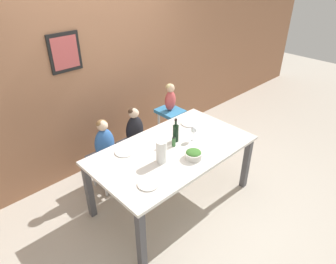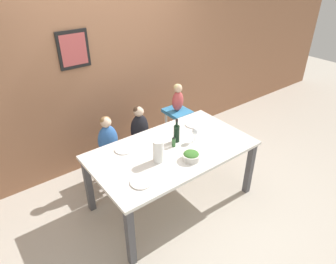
{
  "view_description": "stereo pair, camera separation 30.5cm",
  "coord_description": "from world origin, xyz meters",
  "px_view_note": "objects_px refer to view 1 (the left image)",
  "views": [
    {
      "loc": [
        -1.95,
        -1.97,
        2.63
      ],
      "look_at": [
        0.0,
        0.08,
        0.94
      ],
      "focal_mm": 32.0,
      "sensor_mm": 36.0,
      "label": 1
    },
    {
      "loc": [
        -1.72,
        -2.17,
        2.63
      ],
      "look_at": [
        0.0,
        0.08,
        0.94
      ],
      "focal_mm": 32.0,
      "sensor_mm": 36.0,
      "label": 2
    }
  ],
  "objects_px": {
    "person_child_center": "(135,127)",
    "paper_towel_roll": "(161,152)",
    "person_child_left": "(104,141)",
    "wine_bottle": "(176,132)",
    "chair_right_highchair": "(170,120)",
    "dinner_plate_back_left": "(125,152)",
    "chair_far_left": "(107,162)",
    "dinner_plate_back_right": "(189,123)",
    "chair_far_center": "(136,148)",
    "wine_glass_near": "(194,130)",
    "dinner_plate_front_left": "(148,184)",
    "person_baby_right": "(170,97)",
    "salad_bowl_large": "(194,154)"
  },
  "relations": [
    {
      "from": "person_child_left",
      "to": "salad_bowl_large",
      "type": "xyz_separation_m",
      "value": [
        0.45,
        -1.03,
        0.11
      ]
    },
    {
      "from": "wine_glass_near",
      "to": "salad_bowl_large",
      "type": "bearing_deg",
      "value": -138.0
    },
    {
      "from": "dinner_plate_front_left",
      "to": "dinner_plate_back_left",
      "type": "bearing_deg",
      "value": 75.21
    },
    {
      "from": "wine_bottle",
      "to": "dinner_plate_back_right",
      "type": "relative_size",
      "value": 1.37
    },
    {
      "from": "person_baby_right",
      "to": "person_child_center",
      "type": "bearing_deg",
      "value": -179.97
    },
    {
      "from": "wine_glass_near",
      "to": "chair_far_center",
      "type": "bearing_deg",
      "value": 107.83
    },
    {
      "from": "person_baby_right",
      "to": "dinner_plate_front_left",
      "type": "relative_size",
      "value": 1.86
    },
    {
      "from": "person_child_center",
      "to": "paper_towel_roll",
      "type": "xyz_separation_m",
      "value": [
        -0.3,
        -0.85,
        0.18
      ]
    },
    {
      "from": "paper_towel_roll",
      "to": "dinner_plate_back_right",
      "type": "relative_size",
      "value": 1.17
    },
    {
      "from": "paper_towel_roll",
      "to": "wine_glass_near",
      "type": "distance_m",
      "value": 0.56
    },
    {
      "from": "salad_bowl_large",
      "to": "dinner_plate_back_right",
      "type": "distance_m",
      "value": 0.75
    },
    {
      "from": "chair_far_left",
      "to": "paper_towel_roll",
      "type": "relative_size",
      "value": 1.8
    },
    {
      "from": "chair_right_highchair",
      "to": "dinner_plate_back_left",
      "type": "xyz_separation_m",
      "value": [
        -1.12,
        -0.45,
        0.2
      ]
    },
    {
      "from": "person_baby_right",
      "to": "wine_bottle",
      "type": "relative_size",
      "value": 1.36
    },
    {
      "from": "chair_far_left",
      "to": "dinner_plate_back_right",
      "type": "xyz_separation_m",
      "value": [
        0.96,
        -0.49,
        0.39
      ]
    },
    {
      "from": "person_baby_right",
      "to": "wine_glass_near",
      "type": "bearing_deg",
      "value": -115.95
    },
    {
      "from": "chair_right_highchair",
      "to": "person_baby_right",
      "type": "xyz_separation_m",
      "value": [
        0.0,
        0.0,
        0.37
      ]
    },
    {
      "from": "person_child_center",
      "to": "dinner_plate_back_right",
      "type": "height_order",
      "value": "person_child_center"
    },
    {
      "from": "person_child_left",
      "to": "wine_bottle",
      "type": "relative_size",
      "value": 1.82
    },
    {
      "from": "wine_glass_near",
      "to": "dinner_plate_back_right",
      "type": "xyz_separation_m",
      "value": [
        0.25,
        0.3,
        -0.12
      ]
    },
    {
      "from": "person_child_center",
      "to": "person_child_left",
      "type": "bearing_deg",
      "value": 180.0
    },
    {
      "from": "person_baby_right",
      "to": "dinner_plate_back_left",
      "type": "height_order",
      "value": "person_baby_right"
    },
    {
      "from": "chair_far_center",
      "to": "person_baby_right",
      "type": "height_order",
      "value": "person_baby_right"
    },
    {
      "from": "paper_towel_roll",
      "to": "wine_bottle",
      "type": "bearing_deg",
      "value": 25.29
    },
    {
      "from": "chair_right_highchair",
      "to": "wine_bottle",
      "type": "bearing_deg",
      "value": -129.87
    },
    {
      "from": "wine_bottle",
      "to": "wine_glass_near",
      "type": "relative_size",
      "value": 1.63
    },
    {
      "from": "dinner_plate_front_left",
      "to": "salad_bowl_large",
      "type": "bearing_deg",
      "value": -0.21
    },
    {
      "from": "chair_far_center",
      "to": "person_child_center",
      "type": "relative_size",
      "value": 0.84
    },
    {
      "from": "person_child_center",
      "to": "wine_glass_near",
      "type": "relative_size",
      "value": 2.98
    },
    {
      "from": "wine_bottle",
      "to": "person_child_center",
      "type": "bearing_deg",
      "value": 97.44
    },
    {
      "from": "person_child_center",
      "to": "wine_bottle",
      "type": "relative_size",
      "value": 1.82
    },
    {
      "from": "salad_bowl_large",
      "to": "person_child_left",
      "type": "bearing_deg",
      "value": 113.39
    },
    {
      "from": "chair_far_left",
      "to": "person_baby_right",
      "type": "xyz_separation_m",
      "value": [
        1.1,
        0.0,
        0.56
      ]
    },
    {
      "from": "chair_far_left",
      "to": "person_child_left",
      "type": "height_order",
      "value": "person_child_left"
    },
    {
      "from": "wine_glass_near",
      "to": "person_child_center",
      "type": "bearing_deg",
      "value": 107.82
    },
    {
      "from": "wine_glass_near",
      "to": "dinner_plate_back_right",
      "type": "relative_size",
      "value": 0.84
    },
    {
      "from": "wine_glass_near",
      "to": "dinner_plate_front_left",
      "type": "height_order",
      "value": "wine_glass_near"
    },
    {
      "from": "person_child_center",
      "to": "dinner_plate_front_left",
      "type": "height_order",
      "value": "person_child_center"
    },
    {
      "from": "chair_right_highchair",
      "to": "dinner_plate_back_right",
      "type": "relative_size",
      "value": 3.45
    },
    {
      "from": "wine_glass_near",
      "to": "salad_bowl_large",
      "type": "xyz_separation_m",
      "value": [
        -0.27,
        -0.24,
        -0.08
      ]
    },
    {
      "from": "chair_far_left",
      "to": "paper_towel_roll",
      "type": "xyz_separation_m",
      "value": [
        0.16,
        -0.85,
        0.51
      ]
    },
    {
      "from": "chair_far_left",
      "to": "chair_far_center",
      "type": "distance_m",
      "value": 0.46
    },
    {
      "from": "person_baby_right",
      "to": "salad_bowl_large",
      "type": "xyz_separation_m",
      "value": [
        -0.65,
        -1.03,
        -0.13
      ]
    },
    {
      "from": "chair_right_highchair",
      "to": "person_child_left",
      "type": "distance_m",
      "value": 1.11
    },
    {
      "from": "person_baby_right",
      "to": "dinner_plate_back_right",
      "type": "height_order",
      "value": "person_baby_right"
    },
    {
      "from": "chair_far_center",
      "to": "paper_towel_roll",
      "type": "xyz_separation_m",
      "value": [
        -0.3,
        -0.85,
        0.51
      ]
    },
    {
      "from": "chair_right_highchair",
      "to": "chair_far_center",
      "type": "bearing_deg",
      "value": 180.0
    },
    {
      "from": "person_child_center",
      "to": "wine_bottle",
      "type": "xyz_separation_m",
      "value": [
        0.09,
        -0.66,
        0.17
      ]
    },
    {
      "from": "chair_far_center",
      "to": "wine_glass_near",
      "type": "distance_m",
      "value": 0.98
    },
    {
      "from": "wine_bottle",
      "to": "salad_bowl_large",
      "type": "distance_m",
      "value": 0.39
    }
  ]
}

